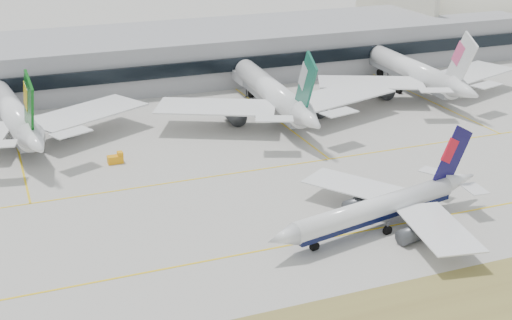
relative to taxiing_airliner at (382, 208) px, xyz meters
name	(u,v)px	position (x,y,z in m)	size (l,w,h in m)	color
ground	(261,236)	(-22.31, 4.84, -4.08)	(3000.00, 3000.00, 0.00)	#A8A49D
taxiing_airliner	(382,208)	(0.00, 0.00, 0.00)	(49.97, 42.83, 16.92)	white
widebody_eva	(14,116)	(-59.88, 75.29, 2.22)	(66.14, 65.12, 23.72)	white
widebody_cathay	(274,95)	(6.76, 68.33, 2.34)	(67.67, 66.33, 24.17)	white
widebody_china_air	(414,73)	(55.62, 75.34, 2.24)	(66.64, 65.13, 23.76)	white
terminal	(127,59)	(-22.31, 119.67, 3.42)	(280.00, 43.10, 15.00)	gray
hangar	(483,34)	(132.26, 139.84, -3.94)	(91.00, 60.00, 60.00)	beige
gse_b	(116,159)	(-39.80, 50.52, -3.03)	(3.55, 2.00, 2.60)	orange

